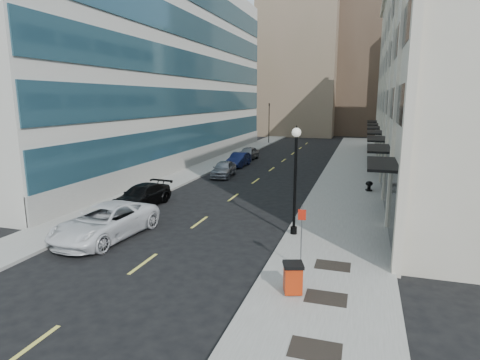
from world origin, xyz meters
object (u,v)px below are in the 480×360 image
Objects in this scene: car_silver_sedan at (224,169)px; trash_bin at (293,277)px; car_white_van at (105,222)px; car_grey_sedan at (248,153)px; traffic_signal at (269,106)px; sign_post at (302,229)px; car_black_pickup at (142,196)px; urn_planter at (369,185)px; lamppost at (295,171)px; car_blue_sedan at (239,160)px.

car_silver_sedan is 22.19m from trash_bin.
car_white_van is 1.41× the size of car_grey_sedan.
car_white_van is (2.12, -43.77, -4.89)m from traffic_signal.
car_grey_sedan is 1.62× the size of sign_post.
sign_post reaches higher than car_black_pickup.
car_grey_sedan is 5.87× the size of urn_planter.
traffic_signal is 1.30× the size of lamppost.
car_grey_sedan is (-0.35, 4.55, 0.04)m from car_blue_sedan.
car_white_van is 10.34m from trash_bin.
car_white_van is 8.26× the size of urn_planter.
urn_planter is at bearing 74.20° from sign_post.
lamppost is at bearing -66.67° from car_grey_sedan.
car_silver_sedan is at bearing 94.50° from car_white_van.
car_black_pickup is at bearing -103.43° from car_silver_sedan.
lamppost is (8.62, -13.78, 2.62)m from car_silver_sedan.
urn_planter is at bearing -32.54° from car_blue_sedan.
trash_bin is (11.25, -8.94, 0.04)m from car_black_pickup.
car_grey_sedan is (-0.75, 10.28, 0.02)m from car_silver_sedan.
trash_bin is 6.79m from lamppost.
sign_post is 3.62× the size of urn_planter.
traffic_signal is at bearing 104.99° from lamppost.
car_grey_sedan is (1.55, -16.72, -5.00)m from traffic_signal.
car_blue_sedan is (-0.39, 5.73, -0.01)m from car_silver_sedan.
car_black_pickup is 16.81m from car_blue_sedan.
car_blue_sedan is (1.91, -21.27, -5.03)m from traffic_signal.
car_silver_sedan is 3.74× the size of trash_bin.
car_white_van is 5.91m from car_black_pickup.
car_silver_sedan reaches higher than car_black_pickup.
trash_bin is at bearing -67.44° from car_blue_sedan.
car_white_van is at bearing -161.23° from lamppost.
car_blue_sedan is at bearing 95.66° from car_white_van.
traffic_signal reaches higher than sign_post.
car_white_van is at bearing -88.24° from car_blue_sedan.
car_blue_sedan is at bearing 114.79° from lamppost.
car_blue_sedan is 21.65m from lamppost.
trash_bin is 0.42× the size of sign_post.
car_black_pickup is at bearing 164.98° from lamppost.
car_silver_sedan reaches higher than urn_planter.
sign_post is at bearing -99.84° from urn_planter.
car_grey_sedan is at bearing -84.69° from traffic_signal.
sign_post reaches higher than car_blue_sedan.
car_black_pickup is at bearing -90.23° from car_grey_sedan.
car_silver_sedan is at bearing 122.01° from lamppost.
lamppost reaches higher than car_black_pickup.
car_grey_sedan is at bearing 96.31° from car_white_van.
lamppost is 4.49m from sign_post.
car_black_pickup is 11.16m from car_silver_sedan.
traffic_signal is at bearing 97.88° from car_white_van.
sign_post is at bearing -67.78° from car_grey_sedan.
trash_bin is (10.40, -30.26, 0.02)m from car_grey_sedan.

